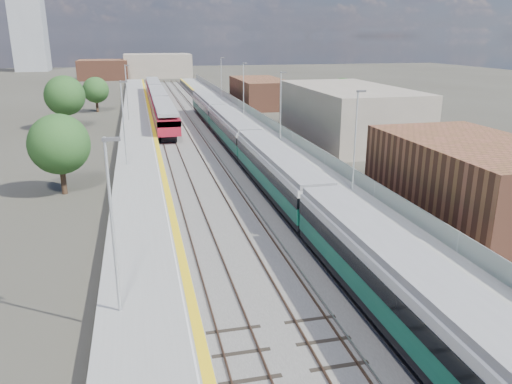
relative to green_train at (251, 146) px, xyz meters
name	(u,v)px	position (x,y,z in m)	size (l,w,h in m)	color
ground	(212,137)	(-1.50, 15.69, -2.13)	(320.00, 320.00, 0.00)	#47443A
ballast_bed	(192,134)	(-3.75, 18.19, -2.10)	(10.50, 155.00, 0.06)	#565451
tracks	(195,131)	(-3.15, 19.86, -2.02)	(8.96, 160.00, 0.17)	#4C3323
platform_right	(249,128)	(3.78, 18.18, -1.60)	(4.70, 155.00, 8.52)	slate
platform_left	(138,133)	(-10.55, 18.18, -1.61)	(4.30, 155.00, 8.52)	slate
buildings	(99,42)	(-19.62, 104.29, 8.57)	(72.00, 185.50, 40.00)	brown
green_train	(251,146)	(0.00, 0.00, 0.00)	(2.75, 76.56, 3.02)	black
red_train	(158,99)	(-7.00, 40.24, -0.04)	(2.80, 56.71, 3.53)	black
tree_a	(59,144)	(-16.60, -4.91, 1.94)	(4.78, 4.78, 6.47)	#382619
tree_b	(65,96)	(-19.85, 25.96, 2.42)	(5.34, 5.34, 7.23)	#382619
tree_c	(96,90)	(-17.00, 42.06, 1.51)	(4.27, 4.27, 5.78)	#382619
tree_d	(342,91)	(22.65, 31.94, 1.45)	(4.21, 4.21, 5.70)	#382619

